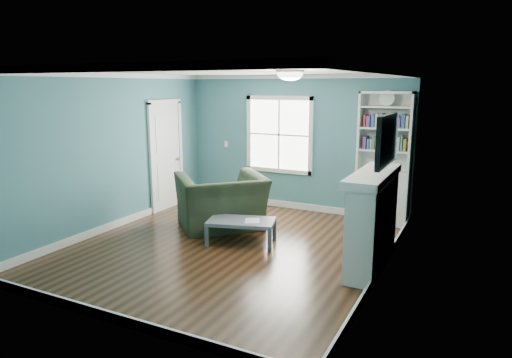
% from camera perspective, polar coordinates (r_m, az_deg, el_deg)
% --- Properties ---
extents(floor, '(5.00, 5.00, 0.00)m').
position_cam_1_polar(floor, '(6.98, -3.28, -8.49)').
color(floor, black).
rests_on(floor, ground).
extents(room_walls, '(5.00, 5.00, 5.00)m').
position_cam_1_polar(room_walls, '(6.61, -3.44, 4.49)').
color(room_walls, teal).
rests_on(room_walls, ground).
extents(trim, '(4.50, 5.00, 2.60)m').
position_cam_1_polar(trim, '(6.66, -3.40, 1.55)').
color(trim, white).
rests_on(trim, ground).
extents(window, '(1.40, 0.06, 1.50)m').
position_cam_1_polar(window, '(8.96, 2.91, 5.55)').
color(window, white).
rests_on(window, room_walls).
extents(bookshelf, '(0.90, 0.35, 2.31)m').
position_cam_1_polar(bookshelf, '(8.25, 15.61, 0.90)').
color(bookshelf, silver).
rests_on(bookshelf, ground).
extents(fireplace, '(0.44, 1.58, 1.30)m').
position_cam_1_polar(fireplace, '(6.25, 14.45, -5.15)').
color(fireplace, black).
rests_on(fireplace, ground).
extents(tv, '(0.06, 1.10, 0.65)m').
position_cam_1_polar(tv, '(6.01, 16.11, 4.72)').
color(tv, black).
rests_on(tv, fireplace).
extents(door, '(0.12, 0.98, 2.17)m').
position_cam_1_polar(door, '(9.06, -11.16, 3.01)').
color(door, silver).
rests_on(door, ground).
extents(ceiling_fixture, '(0.38, 0.38, 0.15)m').
position_cam_1_polar(ceiling_fixture, '(6.24, 4.28, 12.97)').
color(ceiling_fixture, white).
rests_on(ceiling_fixture, room_walls).
extents(light_switch, '(0.08, 0.01, 0.12)m').
position_cam_1_polar(light_switch, '(9.53, -3.74, 4.40)').
color(light_switch, white).
rests_on(light_switch, room_walls).
extents(recliner, '(1.64, 1.64, 1.23)m').
position_cam_1_polar(recliner, '(7.76, -4.39, -1.71)').
color(recliner, '#222E1D').
rests_on(recliner, ground).
extents(coffee_table, '(1.13, 0.82, 0.37)m').
position_cam_1_polar(coffee_table, '(7.05, -1.84, -5.51)').
color(coffee_table, '#444D51').
rests_on(coffee_table, ground).
extents(paper_sheet, '(0.31, 0.34, 0.00)m').
position_cam_1_polar(paper_sheet, '(7.00, -0.45, -5.20)').
color(paper_sheet, white).
rests_on(paper_sheet, coffee_table).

